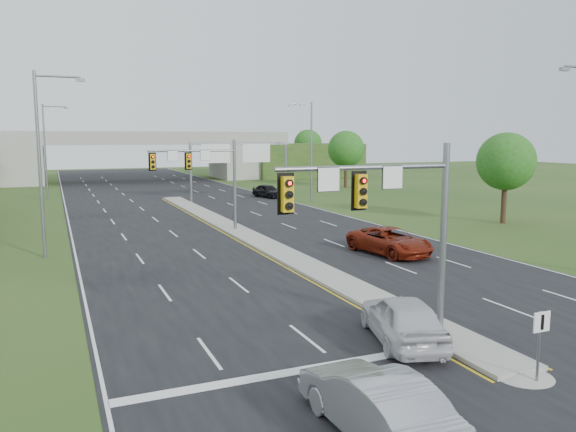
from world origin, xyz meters
The scene contains 21 objects.
ground centered at (0.00, 0.00, 0.00)m, with size 240.00×240.00×0.00m, color #254518.
road centered at (0.00, 35.00, 0.01)m, with size 24.00×160.00×0.02m, color black.
median centered at (0.00, 23.00, 0.10)m, with size 2.00×54.00×0.16m, color gray.
median_nose centered at (0.00, -4.00, 0.10)m, with size 2.00×2.00×0.16m, color gray.
lane_markings centered at (-0.60, 28.91, 0.02)m, with size 23.72×160.00×0.01m.
signal_mast_near centered at (-2.26, -0.07, 4.73)m, with size 6.62×0.60×7.00m.
signal_mast_far centered at (-2.26, 24.93, 4.73)m, with size 6.62×0.60×7.00m.
keep_right_sign centered at (0.00, -4.53, 1.52)m, with size 0.60×0.13×2.20m.
sign_gantry centered at (6.68, 44.92, 5.24)m, with size 11.58×0.44×6.67m.
overpass centered at (0.00, 80.00, 3.55)m, with size 80.00×14.00×8.10m.
lightpole_l_mid centered at (-13.30, 20.00, 6.10)m, with size 2.85×0.25×11.00m.
lightpole_l_far centered at (-13.30, 55.00, 6.10)m, with size 2.85×0.25×11.00m.
lightpole_r_far centered at (13.30, 40.00, 6.10)m, with size 2.85×0.25×11.00m.
tree_r_near centered at (22.00, 20.00, 5.18)m, with size 4.80×4.80×7.60m.
tree_r_mid centered at (26.00, 55.00, 5.51)m, with size 5.20×5.20×8.12m.
tree_back_c centered at (24.00, 94.00, 5.51)m, with size 5.60×5.60×8.32m.
tree_back_d centered at (38.00, 94.00, 5.84)m, with size 6.00×6.00×8.85m.
car_white centered at (-1.74, -0.14, 0.88)m, with size 2.03×5.04×1.72m, color silver.
car_silver centered at (-5.94, -5.14, 0.84)m, with size 1.74×4.99×1.64m, color #9C9DA3.
car_far_a centered at (6.16, 12.86, 0.84)m, with size 2.73×5.92×1.64m, color maroon.
car_far_c centered at (10.91, 46.71, 0.81)m, with size 1.87×4.65×1.59m, color black.
Camera 1 is at (-12.80, -16.11, 7.19)m, focal length 35.00 mm.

